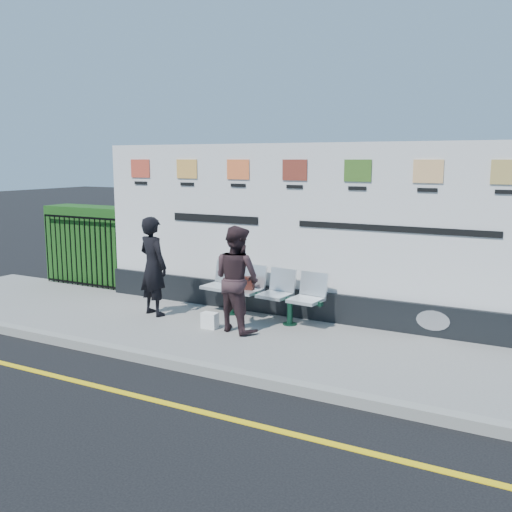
{
  "coord_description": "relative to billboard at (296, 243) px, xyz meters",
  "views": [
    {
      "loc": [
        4.48,
        -5.1,
        2.85
      ],
      "look_at": [
        0.07,
        3.2,
        1.25
      ],
      "focal_mm": 40.0,
      "sensor_mm": 36.0,
      "label": 1
    }
  ],
  "objects": [
    {
      "name": "ground",
      "position": [
        -0.5,
        -3.85,
        -1.42
      ],
      "size": [
        80.0,
        80.0,
        0.0
      ],
      "primitive_type": "plane",
      "color": "black"
    },
    {
      "name": "pavement",
      "position": [
        -0.5,
        -1.35,
        -1.36
      ],
      "size": [
        14.0,
        3.0,
        0.12
      ],
      "primitive_type": "cube",
      "color": "gray",
      "rests_on": "ground"
    },
    {
      "name": "hedge",
      "position": [
        -5.08,
        0.45,
        -0.45
      ],
      "size": [
        2.35,
        0.7,
        1.7
      ],
      "primitive_type": "cube",
      "color": "#1A4A16",
      "rests_on": "pavement"
    },
    {
      "name": "kerb",
      "position": [
        -0.5,
        -2.85,
        -1.35
      ],
      "size": [
        14.0,
        0.18,
        0.14
      ],
      "primitive_type": "cube",
      "color": "gray",
      "rests_on": "ground"
    },
    {
      "name": "handbag_brown",
      "position": [
        -0.74,
        -0.47,
        -0.7
      ],
      "size": [
        0.31,
        0.16,
        0.23
      ],
      "primitive_type": "cube",
      "rotation": [
        0.0,
        0.0,
        0.14
      ],
      "color": "black",
      "rests_on": "bench"
    },
    {
      "name": "yellow_line",
      "position": [
        -0.5,
        -3.85,
        -1.42
      ],
      "size": [
        14.0,
        0.1,
        0.01
      ],
      "primitive_type": "cube",
      "color": "yellow",
      "rests_on": "ground"
    },
    {
      "name": "woman_left",
      "position": [
        -2.23,
        -1.12,
        -0.42
      ],
      "size": [
        0.73,
        0.58,
        1.75
      ],
      "primitive_type": "imported",
      "rotation": [
        0.0,
        0.0,
        2.86
      ],
      "color": "black",
      "rests_on": "pavement"
    },
    {
      "name": "railing",
      "position": [
        -5.08,
        -0.0,
        -0.53
      ],
      "size": [
        2.05,
        0.06,
        1.54
      ],
      "primitive_type": null,
      "color": "black",
      "rests_on": "pavement"
    },
    {
      "name": "carrier_bag_white",
      "position": [
        -0.91,
        -1.37,
        -1.17
      ],
      "size": [
        0.26,
        0.16,
        0.26
      ],
      "primitive_type": "cube",
      "color": "white",
      "rests_on": "pavement"
    },
    {
      "name": "billboard",
      "position": [
        0.0,
        0.0,
        0.0
      ],
      "size": [
        8.0,
        0.3,
        3.0
      ],
      "color": "black",
      "rests_on": "pavement"
    },
    {
      "name": "woman_right",
      "position": [
        -0.46,
        -1.26,
        -0.45
      ],
      "size": [
        0.98,
        0.85,
        1.7
      ],
      "primitive_type": "imported",
      "rotation": [
        0.0,
        0.0,
        2.85
      ],
      "color": "#342225",
      "rests_on": "pavement"
    },
    {
      "name": "bench",
      "position": [
        -0.44,
        -0.5,
        -1.06
      ],
      "size": [
        2.33,
        0.82,
        0.49
      ],
      "primitive_type": null,
      "rotation": [
        0.0,
        0.0,
        -0.1
      ],
      "color": "silver",
      "rests_on": "pavement"
    }
  ]
}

